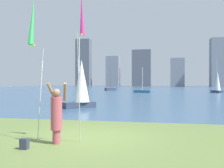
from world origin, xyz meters
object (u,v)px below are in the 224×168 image
Objects in this scene: sailboat_1 at (142,91)px; sailboat_6 at (81,85)px; sailboat_2 at (217,83)px; bag at (24,144)px; sailboat_5 at (110,89)px; kite_flag_left at (33,24)px; kite_flag_right at (82,18)px; person at (57,114)px.

sailboat_6 is at bearing -93.71° from sailboat_1.
bag is at bearing -106.36° from sailboat_2.
sailboat_2 is 1.18× the size of sailboat_6.
sailboat_5 is 0.98× the size of sailboat_6.
kite_flag_left is 1.48m from kite_flag_right.
sailboat_1 reaches higher than bag.
sailboat_6 is at bearing 100.83° from bag.
sailboat_1 is 12.43m from sailboat_5.
person is at bearing -105.89° from sailboat_2.
sailboat_2 is (11.64, 40.88, 0.79)m from person.
sailboat_2 is at bearing 11.36° from sailboat_1.
sailboat_1 is at bearing 92.43° from kite_flag_right.
sailboat_1 is at bearing 86.29° from sailboat_6.
sailboat_5 is (-8.09, 48.34, -3.18)m from kite_flag_left.
bag is 11.73m from sailboat_6.
bag is 39.13m from sailboat_1.
person is 42.51m from sailboat_2.
person is 0.37× the size of sailboat_5.
sailboat_1 is 0.90× the size of sailboat_5.
bag is 0.06× the size of sailboat_6.
sailboat_2 is (12.23, 41.67, 1.53)m from bag.
sailboat_6 is (-14.42, -30.25, -0.04)m from sailboat_2.
sailboat_2 reaches higher than sailboat_1.
sailboat_1 is at bearing 96.41° from person.
kite_flag_left is at bearing 93.09° from bag.
sailboat_2 is (12.62, 2.54, 1.40)m from sailboat_1.
person is at bearing -75.36° from sailboat_6.
person is at bearing -88.53° from sailboat_1.
sailboat_6 is (-1.80, -27.71, 1.37)m from sailboat_1.
kite_flag_right is 1.04× the size of sailboat_1.
sailboat_1 is at bearing 90.57° from bag.
kite_flag_right is 38.04m from sailboat_1.
sailboat_5 is at bearing 101.09° from kite_flag_right.
kite_flag_right is at bearing -105.26° from sailboat_2.
kite_flag_right is 10.91m from sailboat_6.
sailboat_5 is at bearing 105.21° from person.
kite_flag_left is 0.87× the size of sailboat_6.
kite_flag_left is at bearing -152.49° from person.
sailboat_5 is at bearing 128.42° from sailboat_1.
kite_flag_right is at bearing -87.57° from sailboat_1.
sailboat_2 is at bearing -19.50° from sailboat_5.
sailboat_2 reaches higher than kite_flag_right.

